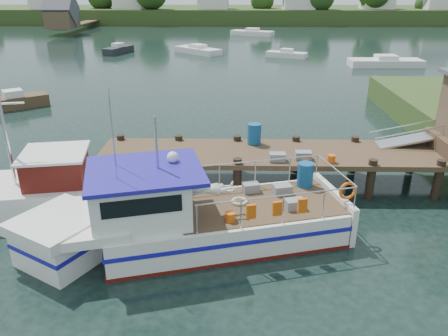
{
  "coord_description": "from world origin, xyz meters",
  "views": [
    {
      "loc": [
        -0.67,
        -16.31,
        7.57
      ],
      "look_at": [
        -1.0,
        -1.5,
        1.3
      ],
      "focal_mm": 35.0,
      "sensor_mm": 36.0,
      "label": 1
    }
  ],
  "objects_px": {
    "lobster_boat": "(184,218)",
    "moored_far": "(252,33)",
    "moored_d": "(198,50)",
    "work_boat": "(32,192)",
    "moored_c": "(385,62)",
    "moored_b": "(287,54)",
    "dock": "(418,132)",
    "moored_rowboat": "(14,101)",
    "moored_e": "(118,50)"
  },
  "relations": [
    {
      "from": "lobster_boat",
      "to": "moored_far",
      "type": "relative_size",
      "value": 1.47
    },
    {
      "from": "moored_far",
      "to": "moored_d",
      "type": "xyz_separation_m",
      "value": [
        -7.11,
        -19.43,
        -0.04
      ]
    },
    {
      "from": "work_boat",
      "to": "moored_c",
      "type": "distance_m",
      "value": 37.51
    },
    {
      "from": "moored_b",
      "to": "moored_far",
      "type": "bearing_deg",
      "value": 86.4
    },
    {
      "from": "lobster_boat",
      "to": "dock",
      "type": "bearing_deg",
      "value": 12.98
    },
    {
      "from": "dock",
      "to": "lobster_boat",
      "type": "bearing_deg",
      "value": -152.05
    },
    {
      "from": "moored_b",
      "to": "lobster_boat",
      "type": "bearing_deg",
      "value": -112.06
    },
    {
      "from": "moored_b",
      "to": "moored_rowboat",
      "type": "bearing_deg",
      "value": -144.08
    },
    {
      "from": "lobster_boat",
      "to": "moored_b",
      "type": "bearing_deg",
      "value": 64.09
    },
    {
      "from": "moored_c",
      "to": "moored_e",
      "type": "relative_size",
      "value": 1.54
    },
    {
      "from": "moored_b",
      "to": "moored_e",
      "type": "distance_m",
      "value": 19.58
    },
    {
      "from": "lobster_boat",
      "to": "moored_d",
      "type": "xyz_separation_m",
      "value": [
        -2.77,
        40.73,
        -0.52
      ]
    },
    {
      "from": "moored_d",
      "to": "moored_e",
      "type": "xyz_separation_m",
      "value": [
        -9.32,
        -0.25,
        0.06
      ]
    },
    {
      "from": "dock",
      "to": "work_boat",
      "type": "bearing_deg",
      "value": -170.13
    },
    {
      "from": "dock",
      "to": "moored_far",
      "type": "height_order",
      "value": "dock"
    },
    {
      "from": "moored_far",
      "to": "moored_b",
      "type": "bearing_deg",
      "value": -74.2
    },
    {
      "from": "work_boat",
      "to": "moored_rowboat",
      "type": "distance_m",
      "value": 15.7
    },
    {
      "from": "lobster_boat",
      "to": "moored_c",
      "type": "distance_m",
      "value": 36.32
    },
    {
      "from": "moored_d",
      "to": "moored_e",
      "type": "height_order",
      "value": "moored_e"
    },
    {
      "from": "dock",
      "to": "moored_rowboat",
      "type": "height_order",
      "value": "dock"
    },
    {
      "from": "lobster_boat",
      "to": "moored_b",
      "type": "height_order",
      "value": "lobster_boat"
    },
    {
      "from": "moored_far",
      "to": "moored_d",
      "type": "height_order",
      "value": "moored_far"
    },
    {
      "from": "dock",
      "to": "work_boat",
      "type": "relative_size",
      "value": 1.9
    },
    {
      "from": "moored_far",
      "to": "moored_rowboat",
      "type": "bearing_deg",
      "value": -103.08
    },
    {
      "from": "work_boat",
      "to": "moored_far",
      "type": "bearing_deg",
      "value": 69.87
    },
    {
      "from": "lobster_boat",
      "to": "work_boat",
      "type": "relative_size",
      "value": 1.19
    },
    {
      "from": "dock",
      "to": "moored_e",
      "type": "relative_size",
      "value": 3.62
    },
    {
      "from": "lobster_boat",
      "to": "moored_far",
      "type": "bearing_deg",
      "value": 70.9
    },
    {
      "from": "moored_rowboat",
      "to": "moored_b",
      "type": "xyz_separation_m",
      "value": [
        20.22,
        21.71,
        -0.08
      ]
    },
    {
      "from": "moored_d",
      "to": "moored_e",
      "type": "bearing_deg",
      "value": 164.91
    },
    {
      "from": "dock",
      "to": "moored_b",
      "type": "height_order",
      "value": "dock"
    },
    {
      "from": "work_boat",
      "to": "moored_far",
      "type": "xyz_separation_m",
      "value": [
        10.03,
        58.06,
        -0.3
      ]
    },
    {
      "from": "dock",
      "to": "lobster_boat",
      "type": "height_order",
      "value": "lobster_boat"
    },
    {
      "from": "lobster_boat",
      "to": "work_boat",
      "type": "distance_m",
      "value": 6.07
    },
    {
      "from": "lobster_boat",
      "to": "moored_c",
      "type": "relative_size",
      "value": 1.46
    },
    {
      "from": "work_boat",
      "to": "moored_far",
      "type": "distance_m",
      "value": 58.92
    },
    {
      "from": "moored_b",
      "to": "moored_d",
      "type": "bearing_deg",
      "value": 152.36
    },
    {
      "from": "moored_e",
      "to": "moored_rowboat",
      "type": "bearing_deg",
      "value": -81.26
    },
    {
      "from": "dock",
      "to": "moored_c",
      "type": "distance_m",
      "value": 28.9
    },
    {
      "from": "moored_rowboat",
      "to": "moored_d",
      "type": "distance_m",
      "value": 26.71
    },
    {
      "from": "moored_c",
      "to": "moored_d",
      "type": "xyz_separation_m",
      "value": [
        -19.23,
        8.35,
        -0.03
      ]
    },
    {
      "from": "work_boat",
      "to": "moored_b",
      "type": "bearing_deg",
      "value": 59.65
    },
    {
      "from": "dock",
      "to": "moored_far",
      "type": "relative_size",
      "value": 2.35
    },
    {
      "from": "moored_e",
      "to": "moored_b",
      "type": "bearing_deg",
      "value": 2.67
    },
    {
      "from": "lobster_boat",
      "to": "moored_e",
      "type": "bearing_deg",
      "value": 91.66
    },
    {
      "from": "work_boat",
      "to": "moored_d",
      "type": "distance_m",
      "value": 38.74
    },
    {
      "from": "dock",
      "to": "moored_rowboat",
      "type": "relative_size",
      "value": 4.0
    },
    {
      "from": "moored_rowboat",
      "to": "moored_far",
      "type": "height_order",
      "value": "moored_rowboat"
    },
    {
      "from": "moored_far",
      "to": "moored_c",
      "type": "relative_size",
      "value": 1.0
    },
    {
      "from": "lobster_boat",
      "to": "moored_rowboat",
      "type": "relative_size",
      "value": 2.5
    }
  ]
}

